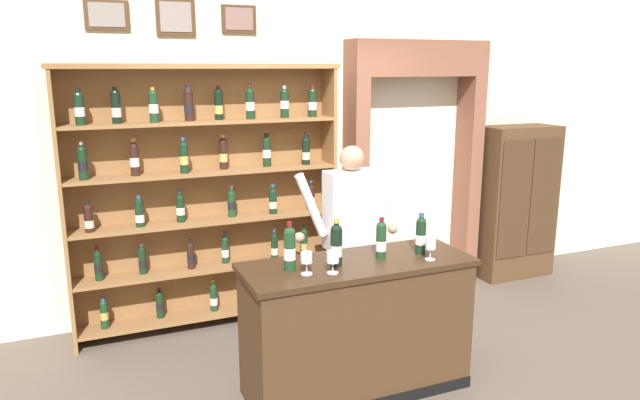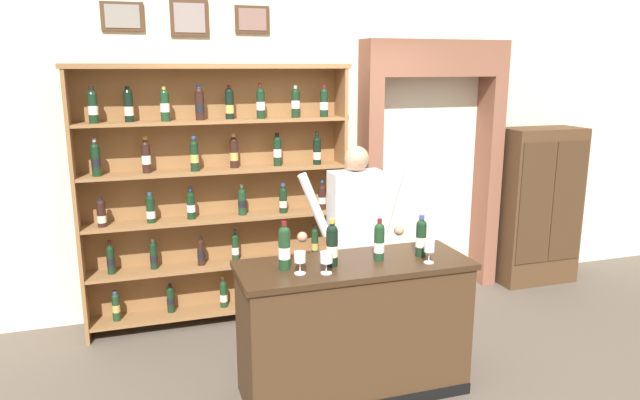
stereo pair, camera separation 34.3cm
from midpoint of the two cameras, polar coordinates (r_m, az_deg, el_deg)
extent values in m
cube|color=brown|center=(4.38, 5.70, -18.12)|extent=(14.00, 14.00, 0.02)
cube|color=beige|center=(5.52, -1.59, 7.26)|extent=(12.00, 0.16, 3.40)
cube|color=#4C331E|center=(5.20, -16.88, 16.77)|extent=(0.34, 0.02, 0.23)
cube|color=gray|center=(5.18, -16.87, 16.79)|extent=(0.27, 0.01, 0.18)
cube|color=#4C331E|center=(5.24, -10.72, 17.05)|extent=(0.32, 0.02, 0.30)
cube|color=gray|center=(5.23, -10.70, 17.07)|extent=(0.26, 0.01, 0.24)
cube|color=#4C331E|center=(5.34, -4.72, 17.15)|extent=(0.30, 0.02, 0.23)
cube|color=#89675F|center=(5.32, -4.68, 17.16)|extent=(0.24, 0.01, 0.18)
cube|color=olive|center=(5.01, -20.86, -0.75)|extent=(0.03, 0.30, 2.26)
cube|color=olive|center=(5.37, 3.81, 0.95)|extent=(0.03, 0.30, 2.26)
cube|color=olive|center=(5.21, -8.36, 0.46)|extent=(2.28, 0.02, 2.26)
cube|color=olive|center=(5.39, -7.75, -10.46)|extent=(2.22, 0.28, 0.02)
cylinder|color=#19381E|center=(5.27, -17.49, -10.14)|extent=(0.07, 0.07, 0.20)
sphere|color=#19381E|center=(5.23, -17.57, -9.05)|extent=(0.07, 0.07, 0.07)
cylinder|color=#19381E|center=(5.23, -17.59, -8.82)|extent=(0.03, 0.03, 0.06)
cylinder|color=navy|center=(5.22, -17.60, -8.61)|extent=(0.04, 0.04, 0.03)
cylinder|color=tan|center=(5.27, -17.50, -10.06)|extent=(0.07, 0.07, 0.07)
cylinder|color=black|center=(5.33, -12.55, -9.66)|extent=(0.07, 0.07, 0.19)
sphere|color=black|center=(5.29, -12.60, -8.64)|extent=(0.07, 0.07, 0.07)
cylinder|color=black|center=(5.28, -12.62, -8.38)|extent=(0.02, 0.02, 0.06)
cylinder|color=black|center=(5.27, -12.63, -8.18)|extent=(0.03, 0.03, 0.03)
cylinder|color=black|center=(5.32, -12.55, -9.62)|extent=(0.07, 0.07, 0.06)
cylinder|color=#19381E|center=(5.35, -7.56, -9.30)|extent=(0.07, 0.07, 0.20)
sphere|color=#19381E|center=(5.31, -7.59, -8.22)|extent=(0.07, 0.07, 0.07)
cylinder|color=#19381E|center=(5.30, -7.60, -7.86)|extent=(0.03, 0.03, 0.08)
cylinder|color=#B79338|center=(5.28, -7.61, -7.54)|extent=(0.03, 0.03, 0.03)
cylinder|color=silver|center=(5.35, -7.55, -9.46)|extent=(0.07, 0.07, 0.07)
cylinder|color=black|center=(5.41, -3.65, -9.01)|extent=(0.07, 0.07, 0.19)
sphere|color=black|center=(5.38, -3.67, -8.01)|extent=(0.07, 0.07, 0.07)
cylinder|color=black|center=(5.36, -3.67, -7.70)|extent=(0.02, 0.02, 0.07)
cylinder|color=#B79338|center=(5.35, -3.68, -7.44)|extent=(0.03, 0.03, 0.03)
cylinder|color=beige|center=(5.41, -3.65, -9.05)|extent=(0.07, 0.07, 0.06)
cylinder|color=black|center=(5.55, 1.70, -8.38)|extent=(0.07, 0.07, 0.19)
sphere|color=black|center=(5.52, 1.70, -7.39)|extent=(0.07, 0.07, 0.07)
cylinder|color=black|center=(5.51, 1.71, -7.07)|extent=(0.03, 0.03, 0.08)
cylinder|color=maroon|center=(5.50, 1.71, -6.80)|extent=(0.03, 0.03, 0.03)
cylinder|color=tan|center=(5.55, 1.70, -8.34)|extent=(0.07, 0.07, 0.06)
cube|color=olive|center=(5.23, -7.89, -6.24)|extent=(2.22, 0.28, 0.02)
cylinder|color=black|center=(5.14, -17.94, -5.78)|extent=(0.06, 0.06, 0.21)
sphere|color=black|center=(5.10, -18.03, -4.62)|extent=(0.06, 0.06, 0.06)
cylinder|color=black|center=(5.09, -18.05, -4.26)|extent=(0.03, 0.03, 0.08)
cylinder|color=maroon|center=(5.08, -18.07, -3.95)|extent=(0.03, 0.03, 0.03)
cylinder|color=black|center=(5.13, -17.94, -5.74)|extent=(0.07, 0.07, 0.07)
cylinder|color=black|center=(5.16, -14.09, -5.49)|extent=(0.06, 0.06, 0.20)
sphere|color=black|center=(5.13, -14.15, -4.37)|extent=(0.06, 0.06, 0.06)
cylinder|color=black|center=(5.12, -14.17, -4.09)|extent=(0.03, 0.03, 0.06)
cylinder|color=#99999E|center=(5.12, -14.18, -3.86)|extent=(0.03, 0.03, 0.03)
cylinder|color=black|center=(5.17, -14.08, -5.60)|extent=(0.07, 0.07, 0.06)
cylinder|color=black|center=(5.17, -9.67, -5.26)|extent=(0.06, 0.06, 0.19)
sphere|color=black|center=(5.14, -9.71, -4.18)|extent=(0.06, 0.06, 0.06)
cylinder|color=black|center=(5.13, -9.72, -3.91)|extent=(0.02, 0.02, 0.06)
cylinder|color=black|center=(5.13, -9.73, -3.70)|extent=(0.03, 0.03, 0.03)
cylinder|color=black|center=(5.17, -9.66, -5.32)|extent=(0.07, 0.07, 0.06)
cylinder|color=#19381E|center=(5.25, -6.40, -4.81)|extent=(0.06, 0.06, 0.21)
sphere|color=#19381E|center=(5.22, -6.43, -3.68)|extent=(0.06, 0.06, 0.06)
cylinder|color=#19381E|center=(5.21, -6.44, -3.34)|extent=(0.02, 0.02, 0.07)
cylinder|color=navy|center=(5.20, -6.45, -3.05)|extent=(0.03, 0.03, 0.03)
cylinder|color=silver|center=(5.25, -6.40, -4.95)|extent=(0.07, 0.07, 0.07)
cylinder|color=black|center=(5.29, -1.63, -4.62)|extent=(0.06, 0.06, 0.20)
sphere|color=black|center=(5.26, -1.64, -3.53)|extent=(0.06, 0.06, 0.06)
cylinder|color=black|center=(5.25, -1.64, -3.21)|extent=(0.03, 0.03, 0.07)
cylinder|color=navy|center=(5.25, -1.64, -2.93)|extent=(0.03, 0.03, 0.03)
cylinder|color=beige|center=(5.30, -1.63, -4.91)|extent=(0.07, 0.07, 0.06)
cylinder|color=#19381E|center=(5.39, 1.32, -4.25)|extent=(0.06, 0.06, 0.20)
sphere|color=#19381E|center=(5.36, 1.32, -3.15)|extent=(0.06, 0.06, 0.06)
cylinder|color=#19381E|center=(5.35, 1.33, -2.86)|extent=(0.03, 0.03, 0.07)
cylinder|color=black|center=(5.35, 1.33, -2.62)|extent=(0.03, 0.03, 0.03)
cylinder|color=tan|center=(5.40, 1.32, -4.56)|extent=(0.07, 0.07, 0.07)
cube|color=olive|center=(5.11, -8.03, -1.80)|extent=(2.22, 0.28, 0.02)
cylinder|color=black|center=(4.99, -18.71, -1.47)|extent=(0.07, 0.07, 0.19)
sphere|color=black|center=(4.97, -18.80, -0.36)|extent=(0.07, 0.07, 0.07)
cylinder|color=black|center=(4.97, -18.82, -0.08)|extent=(0.03, 0.03, 0.06)
cylinder|color=black|center=(4.96, -18.83, 0.15)|extent=(0.04, 0.04, 0.03)
cylinder|color=beige|center=(5.00, -18.69, -1.78)|extent=(0.07, 0.07, 0.06)
cylinder|color=black|center=(5.01, -14.32, -1.08)|extent=(0.07, 0.07, 0.20)
sphere|color=black|center=(4.99, -14.38, 0.08)|extent=(0.07, 0.07, 0.07)
cylinder|color=black|center=(4.98, -14.40, 0.35)|extent=(0.03, 0.03, 0.06)
cylinder|color=navy|center=(4.98, -14.41, 0.59)|extent=(0.03, 0.03, 0.03)
cylinder|color=silver|center=(5.02, -14.30, -1.39)|extent=(0.07, 0.07, 0.06)
cylinder|color=black|center=(5.06, -10.58, -0.77)|extent=(0.07, 0.07, 0.19)
sphere|color=black|center=(5.04, -10.63, 0.37)|extent=(0.07, 0.07, 0.07)
cylinder|color=black|center=(5.03, -10.65, 0.74)|extent=(0.03, 0.03, 0.08)
cylinder|color=navy|center=(5.03, -10.66, 1.08)|extent=(0.03, 0.03, 0.03)
cylinder|color=silver|center=(5.06, -10.58, -0.81)|extent=(0.07, 0.07, 0.06)
cylinder|color=#19381E|center=(5.13, -5.71, -0.41)|extent=(0.07, 0.07, 0.19)
sphere|color=#19381E|center=(5.11, -5.74, 0.70)|extent=(0.07, 0.07, 0.07)
cylinder|color=#19381E|center=(5.10, -5.75, 1.08)|extent=(0.03, 0.03, 0.08)
cylinder|color=#99999E|center=(5.10, -5.76, 1.41)|extent=(0.03, 0.03, 0.03)
cylinder|color=black|center=(5.13, -5.71, -0.37)|extent=(0.07, 0.07, 0.06)
cylinder|color=black|center=(5.18, -1.72, -0.25)|extent=(0.07, 0.07, 0.19)
sphere|color=black|center=(5.16, -1.73, 0.84)|extent=(0.07, 0.07, 0.07)
cylinder|color=black|center=(5.16, -1.73, 1.18)|extent=(0.03, 0.03, 0.08)
cylinder|color=navy|center=(5.15, -1.74, 1.49)|extent=(0.04, 0.04, 0.03)
cylinder|color=beige|center=(5.19, -1.72, -0.39)|extent=(0.07, 0.07, 0.06)
cylinder|color=black|center=(5.31, 2.04, 0.06)|extent=(0.07, 0.07, 0.19)
sphere|color=black|center=(5.29, 2.05, 1.10)|extent=(0.07, 0.07, 0.07)
cylinder|color=black|center=(5.29, 2.06, 1.49)|extent=(0.03, 0.03, 0.08)
cylinder|color=navy|center=(5.28, 2.06, 1.83)|extent=(0.03, 0.03, 0.03)
cylinder|color=silver|center=(5.32, 2.04, -0.03)|extent=(0.07, 0.07, 0.06)
cube|color=olive|center=(5.02, -8.18, 2.83)|extent=(2.22, 0.28, 0.02)
cylinder|color=black|center=(4.91, -19.17, 3.50)|extent=(0.07, 0.07, 0.23)
sphere|color=black|center=(4.89, -19.27, 4.86)|extent=(0.07, 0.07, 0.07)
cylinder|color=black|center=(4.89, -19.30, 5.21)|extent=(0.03, 0.03, 0.07)
cylinder|color=#99999E|center=(4.89, -19.32, 5.50)|extent=(0.03, 0.03, 0.03)
cylinder|color=black|center=(4.91, -19.17, 3.46)|extent=(0.07, 0.07, 0.07)
cylinder|color=black|center=(4.95, -14.69, 3.84)|extent=(0.07, 0.07, 0.22)
sphere|color=black|center=(4.93, -14.77, 5.19)|extent=(0.07, 0.07, 0.07)
cylinder|color=black|center=(4.93, -14.79, 5.54)|extent=(0.03, 0.03, 0.07)
cylinder|color=#B79338|center=(4.92, -14.81, 5.85)|extent=(0.04, 0.04, 0.03)
cylinder|color=silver|center=(4.95, -14.69, 3.81)|extent=(0.07, 0.07, 0.07)
cylinder|color=black|center=(4.94, -10.21, 4.02)|extent=(0.07, 0.07, 0.22)
sphere|color=black|center=(4.93, -10.26, 5.34)|extent=(0.07, 0.07, 0.07)
cylinder|color=black|center=(4.92, -10.28, 5.70)|extent=(0.03, 0.03, 0.08)
cylinder|color=navy|center=(4.92, -10.29, 6.02)|extent=(0.04, 0.04, 0.03)
cylinder|color=tan|center=(4.94, -10.21, 4.00)|extent=(0.07, 0.07, 0.07)
cylinder|color=black|center=(5.06, -6.47, 4.36)|extent=(0.07, 0.07, 0.22)
sphere|color=black|center=(5.04, -6.50, 5.66)|extent=(0.07, 0.07, 0.07)
cylinder|color=black|center=(5.04, -6.51, 6.00)|extent=(0.03, 0.03, 0.07)
cylinder|color=#B79338|center=(5.04, -6.52, 6.29)|extent=(0.03, 0.03, 0.03)
cylinder|color=tan|center=(5.06, -6.46, 4.24)|extent=(0.07, 0.07, 0.07)
cylinder|color=black|center=(5.13, -2.26, 4.56)|extent=(0.07, 0.07, 0.22)
sphere|color=black|center=(5.12, -2.27, 5.84)|extent=(0.07, 0.07, 0.07)
cylinder|color=black|center=(5.11, -2.27, 6.14)|extent=(0.03, 0.03, 0.07)
cylinder|color=black|center=(5.11, -2.28, 6.40)|extent=(0.04, 0.04, 0.03)
cylinder|color=silver|center=(5.13, -2.26, 4.60)|extent=(0.07, 0.07, 0.07)
cylinder|color=black|center=(5.20, 1.60, 4.60)|extent=(0.07, 0.07, 0.21)
sphere|color=black|center=(5.19, 1.61, 5.80)|extent=(0.07, 0.07, 0.07)
cylinder|color=black|center=(5.18, 1.61, 6.17)|extent=(0.03, 0.03, 0.08)
cylinder|color=black|center=(5.18, 1.61, 6.51)|extent=(0.04, 0.04, 0.03)
cylinder|color=beige|center=(5.21, 1.60, 4.34)|extent=(0.07, 0.07, 0.07)
cube|color=olive|center=(4.97, -8.34, 7.60)|extent=(2.22, 0.28, 0.02)
cylinder|color=black|center=(4.87, -19.39, 8.31)|extent=(0.07, 0.07, 0.21)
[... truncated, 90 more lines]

